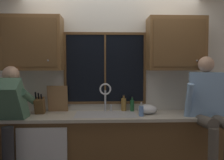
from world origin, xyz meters
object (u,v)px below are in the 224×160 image
at_px(person_standing, 5,117).
at_px(person_sitting_on_counter, 209,103).
at_px(bottle_green_glass, 132,105).
at_px(knife_block, 40,106).
at_px(bottle_tall_clear, 124,104).
at_px(cutting_board, 58,99).
at_px(mixing_bowl, 147,109).
at_px(soap_dispenser, 141,111).

bearing_deg(person_standing, person_sitting_on_counter, 1.00).
bearing_deg(bottle_green_glass, person_standing, -161.61).
xyz_separation_m(knife_block, bottle_tall_clear, (1.14, 0.17, -0.01)).
distance_m(knife_block, cutting_board, 0.27).
bearing_deg(bottle_green_glass, mixing_bowl, -43.03).
relative_size(person_standing, person_sitting_on_counter, 1.24).
bearing_deg(person_sitting_on_counter, soap_dispenser, 170.57).
height_order(mixing_bowl, bottle_green_glass, bottle_green_glass).
xyz_separation_m(mixing_bowl, bottle_green_glass, (-0.18, 0.17, 0.03)).
bearing_deg(person_sitting_on_counter, bottle_tall_clear, 153.07).
distance_m(person_standing, bottle_tall_clear, 1.55).
distance_m(cutting_board, mixing_bowl, 1.24).
distance_m(knife_block, mixing_bowl, 1.44).
relative_size(knife_block, bottle_tall_clear, 1.39).
relative_size(soap_dispenser, bottle_tall_clear, 0.80).
xyz_separation_m(person_standing, mixing_bowl, (1.75, 0.35, 0.02)).
bearing_deg(cutting_board, person_standing, -134.97).
height_order(cutting_board, soap_dispenser, cutting_board).
distance_m(mixing_bowl, bottle_tall_clear, 0.36).
relative_size(bottle_green_glass, bottle_tall_clear, 0.90).
bearing_deg(mixing_bowl, cutting_board, 171.91).
bearing_deg(bottle_green_glass, knife_block, -173.53).
bearing_deg(cutting_board, person_sitting_on_counter, -14.02).
xyz_separation_m(person_standing, bottle_green_glass, (1.57, 0.52, 0.04)).
xyz_separation_m(person_standing, person_sitting_on_counter, (2.45, 0.04, 0.14)).
relative_size(soap_dispenser, bottle_green_glass, 0.90).
bearing_deg(bottle_green_glass, soap_dispenser, -77.92).
xyz_separation_m(cutting_board, bottle_tall_clear, (0.93, 0.03, -0.09)).
height_order(knife_block, bottle_tall_clear, knife_block).
relative_size(mixing_bowl, bottle_tall_clear, 1.12).
xyz_separation_m(cutting_board, soap_dispenser, (1.12, -0.35, -0.11)).
bearing_deg(person_standing, cutting_board, 45.03).
distance_m(person_standing, mixing_bowl, 1.79).
bearing_deg(mixing_bowl, soap_dispenser, -122.49).
relative_size(mixing_bowl, bottle_green_glass, 1.25).
relative_size(knife_block, soap_dispenser, 1.74).
bearing_deg(bottle_tall_clear, soap_dispenser, -63.12).
distance_m(person_standing, soap_dispenser, 1.65).
bearing_deg(bottle_green_glass, cutting_board, 179.82).
xyz_separation_m(knife_block, cutting_board, (0.21, 0.15, 0.07)).
xyz_separation_m(person_sitting_on_counter, mixing_bowl, (-0.70, 0.31, -0.13)).
height_order(knife_block, cutting_board, cutting_board).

